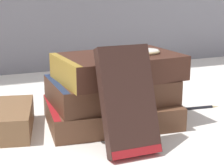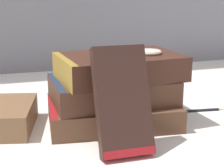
# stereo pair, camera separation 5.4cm
# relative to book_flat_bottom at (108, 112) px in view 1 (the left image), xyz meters

# --- Properties ---
(ground_plane) EXTENTS (3.00, 3.00, 0.00)m
(ground_plane) POSITION_rel_book_flat_bottom_xyz_m (0.03, -0.02, -0.02)
(ground_plane) COLOR white
(book_flat_bottom) EXTENTS (0.25, 0.18, 0.04)m
(book_flat_bottom) POSITION_rel_book_flat_bottom_xyz_m (0.00, 0.00, 0.00)
(book_flat_bottom) COLOR brown
(book_flat_bottom) RESTS_ON ground_plane
(book_flat_middle) EXTENTS (0.22, 0.15, 0.05)m
(book_flat_middle) POSITION_rel_book_flat_bottom_xyz_m (0.00, 0.00, 0.04)
(book_flat_middle) COLOR #4C2D1E
(book_flat_middle) RESTS_ON book_flat_bottom
(book_flat_top) EXTENTS (0.23, 0.16, 0.05)m
(book_flat_top) POSITION_rel_book_flat_bottom_xyz_m (0.01, -0.00, 0.09)
(book_flat_top) COLOR #422319
(book_flat_top) RESTS_ON book_flat_middle
(book_leaning_front) EXTENTS (0.08, 0.08, 0.16)m
(book_leaning_front) POSITION_rel_book_flat_bottom_xyz_m (-0.02, -0.13, 0.06)
(book_leaning_front) COLOR #331E19
(book_leaning_front) RESTS_ON ground_plane
(pocket_watch) EXTENTS (0.05, 0.05, 0.01)m
(pocket_watch) POSITION_rel_book_flat_bottom_xyz_m (0.07, -0.01, 0.11)
(pocket_watch) COLOR silver
(pocket_watch) RESTS_ON book_flat_top
(fountain_pen) EXTENTS (0.15, 0.03, 0.01)m
(fountain_pen) POSITION_rel_book_flat_bottom_xyz_m (0.18, 0.01, -0.02)
(fountain_pen) COLOR black
(fountain_pen) RESTS_ON ground_plane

